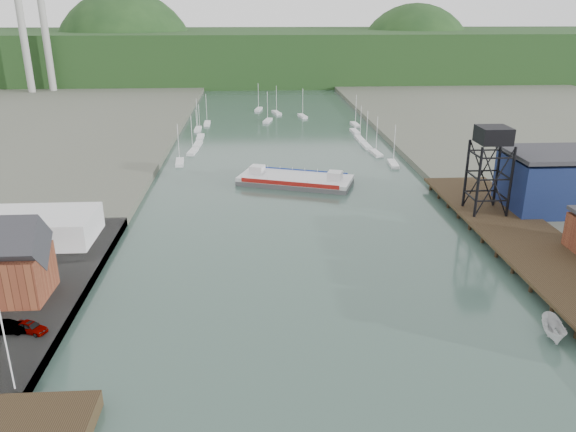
{
  "coord_description": "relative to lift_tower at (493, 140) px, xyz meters",
  "views": [
    {
      "loc": [
        -7.99,
        -39.18,
        38.14
      ],
      "look_at": [
        -2.42,
        52.44,
        4.0
      ],
      "focal_mm": 35.0,
      "sensor_mm": 36.0,
      "label": 1
    }
  ],
  "objects": [
    {
      "name": "car_west_a",
      "position": [
        -70.21,
        -37.19,
        -13.33
      ],
      "size": [
        4.53,
        3.3,
        1.44
      ],
      "primitive_type": "imported",
      "rotation": [
        0.0,
        0.0,
        1.14
      ],
      "color": "#999999",
      "rests_on": "west_quay"
    },
    {
      "name": "chain_ferry",
      "position": [
        -33.82,
        26.17,
        -14.59
      ],
      "size": [
        27.49,
        18.06,
        3.68
      ],
      "rotation": [
        0.0,
        0.0,
        -0.34
      ],
      "color": "#515154",
      "rests_on": "ground"
    },
    {
      "name": "east_pier",
      "position": [
        2.0,
        -13.0,
        -13.75
      ],
      "size": [
        14.0,
        70.0,
        2.45
      ],
      "color": "black",
      "rests_on": "ground"
    },
    {
      "name": "motorboat",
      "position": [
        -6.91,
        -39.86,
        -14.47
      ],
      "size": [
        3.73,
        6.5,
        2.36
      ],
      "primitive_type": "imported",
      "rotation": [
        0.0,
        0.0,
        -0.25
      ],
      "color": "silver",
      "rests_on": "ground"
    },
    {
      "name": "smokestacks",
      "position": [
        -141.0,
        174.5,
        14.35
      ],
      "size": [
        11.2,
        8.2,
        60.0
      ],
      "color": "#9B9B96",
      "rests_on": "ground"
    },
    {
      "name": "blue_shed",
      "position": [
        15.0,
        2.0,
        -8.59
      ],
      "size": [
        20.5,
        14.5,
        11.3
      ],
      "color": "#0E1B3D",
      "rests_on": "east_land"
    },
    {
      "name": "distant_hills",
      "position": [
        -38.98,
        243.35,
        -5.27
      ],
      "size": [
        500.0,
        120.0,
        80.0
      ],
      "color": "#183216",
      "rests_on": "ground"
    },
    {
      "name": "lift_tower",
      "position": [
        0.0,
        0.0,
        0.0
      ],
      "size": [
        6.5,
        6.5,
        16.0
      ],
      "color": "black",
      "rests_on": "east_pier"
    },
    {
      "name": "marina_sailboats",
      "position": [
        -34.92,
        80.46,
        -15.3
      ],
      "size": [
        57.71,
        92.65,
        0.9
      ],
      "color": "silver",
      "rests_on": "ground"
    },
    {
      "name": "car_west_b",
      "position": [
        -72.87,
        -37.21,
        -13.29
      ],
      "size": [
        4.68,
        1.86,
        1.51
      ],
      "primitive_type": "imported",
      "rotation": [
        0.0,
        0.0,
        1.63
      ],
      "color": "#999999",
      "rests_on": "west_quay"
    },
    {
      "name": "flagpole",
      "position": [
        -68.0,
        -48.0,
        -8.05
      ],
      "size": [
        0.16,
        0.16,
        12.0
      ],
      "primitive_type": "cylinder",
      "color": "silver",
      "rests_on": "west_quay"
    },
    {
      "name": "white_shed",
      "position": [
        -79.0,
        -8.0,
        -11.8
      ],
      "size": [
        18.0,
        12.0,
        4.5
      ],
      "primitive_type": "cube",
      "color": "silver",
      "rests_on": "west_quay"
    }
  ]
}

